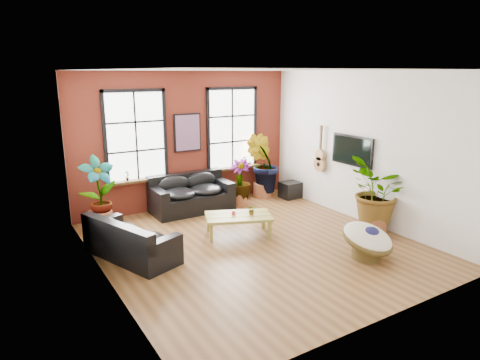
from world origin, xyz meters
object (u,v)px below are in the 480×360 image
Objects in this scene: sofa_back at (191,194)px; coffee_table at (238,217)px; papasan_chair at (368,240)px; sofa_left at (129,241)px.

sofa_back reaches higher than coffee_table.
papasan_chair is (1.47, -2.32, -0.02)m from coffee_table.
sofa_back is at bearing -67.63° from sofa_left.
coffee_table is 2.74m from papasan_chair.
sofa_back is 0.95× the size of sofa_left.
papasan_chair is (3.87, -2.37, 0.02)m from sofa_left.
sofa_left is at bearing -158.41° from coffee_table.
sofa_left reaches higher than papasan_chair.
sofa_back is at bearing 91.93° from papasan_chair.
coffee_table is at bearing -85.75° from sofa_back.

